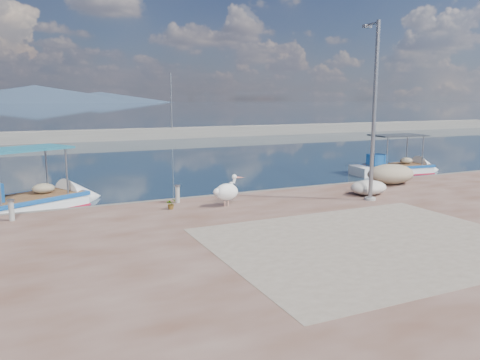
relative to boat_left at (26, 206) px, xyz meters
name	(u,v)px	position (x,y,z in m)	size (l,w,h in m)	color
ground	(287,235)	(7.96, -7.42, -0.24)	(1400.00, 1400.00, 0.00)	#162635
quay	(426,295)	(7.96, -13.42, 0.01)	(44.00, 22.00, 0.50)	#513023
quay_patch	(371,242)	(8.96, -10.42, 0.27)	(9.00, 7.00, 0.01)	gray
breakwater	(102,135)	(7.96, 32.58, 0.37)	(120.00, 2.20, 7.50)	gray
mountains	(31,95)	(12.35, 642.58, 9.27)	(370.00, 280.00, 22.00)	#28384C
boat_left	(26,206)	(0.00, 0.00, 0.00)	(6.57, 4.72, 3.04)	white
boat_right	(395,170)	(20.76, 1.23, -0.02)	(5.98, 2.48, 2.80)	white
pelican	(227,191)	(7.00, -4.51, 0.83)	(1.24, 0.60, 1.21)	tan
lamp_post	(374,118)	(12.69, -5.93, 3.56)	(0.44, 0.96, 7.00)	gray
bollard_near	(177,193)	(5.46, -3.15, 0.65)	(0.24, 0.24, 0.72)	gray
bollard_far	(11,209)	(-0.42, -3.46, 0.66)	(0.24, 0.24, 0.73)	gray
potted_plant	(171,204)	(4.91, -4.11, 0.47)	(0.37, 0.32, 0.41)	#33722D
net_pile_d	(369,188)	(13.33, -5.07, 0.57)	(1.65, 1.23, 0.62)	silver
net_pile_c	(391,174)	(16.01, -3.47, 0.74)	(2.43, 1.73, 0.95)	tan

